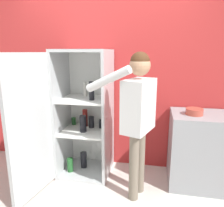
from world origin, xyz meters
The scene contains 6 objects.
ground_plane centered at (0.00, 0.00, 0.00)m, with size 12.00×12.00×0.00m, color beige.
wall_back centered at (0.00, 0.98, 1.27)m, with size 7.00×0.06×2.55m.
refrigerator centered at (-0.33, 0.53, 0.82)m, with size 0.82×1.27×1.65m.
person centered at (0.48, 0.25, 1.04)m, with size 0.74×0.53×1.63m.
counter centered at (1.22, 0.63, 0.45)m, with size 0.71×0.60×0.91m.
bowl centered at (1.12, 0.59, 0.94)m, with size 0.20×0.20×0.07m.
Camera 1 is at (0.65, -2.01, 1.62)m, focal length 35.00 mm.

